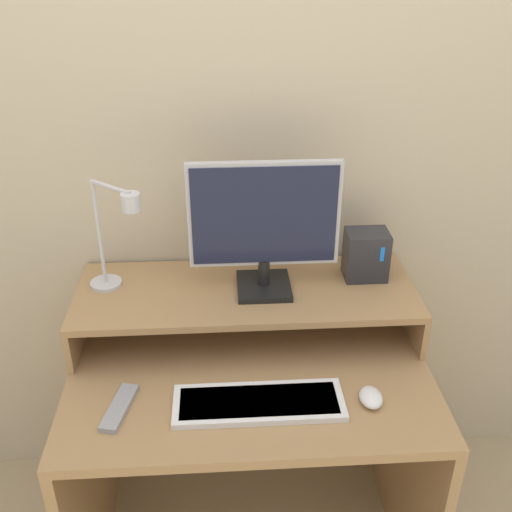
{
  "coord_description": "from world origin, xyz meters",
  "views": [
    {
      "loc": [
        -0.07,
        -1.03,
        1.87
      ],
      "look_at": [
        0.02,
        0.41,
        1.09
      ],
      "focal_mm": 42.0,
      "sensor_mm": 36.0,
      "label": 1
    }
  ],
  "objects_px": {
    "keyboard": "(259,403)",
    "mouse": "(371,397)",
    "monitor": "(264,224)",
    "desk_lamp": "(116,236)",
    "remote_control": "(119,408)",
    "router_dock": "(366,255)"
  },
  "relations": [
    {
      "from": "monitor",
      "to": "keyboard",
      "type": "relative_size",
      "value": 0.97
    },
    {
      "from": "router_dock",
      "to": "mouse",
      "type": "height_order",
      "value": "router_dock"
    },
    {
      "from": "mouse",
      "to": "remote_control",
      "type": "relative_size",
      "value": 0.48
    },
    {
      "from": "monitor",
      "to": "mouse",
      "type": "bearing_deg",
      "value": -53.62
    },
    {
      "from": "keyboard",
      "to": "router_dock",
      "type": "bearing_deg",
      "value": 48.01
    },
    {
      "from": "desk_lamp",
      "to": "remote_control",
      "type": "xyz_separation_m",
      "value": [
        0.02,
        -0.35,
        -0.34
      ]
    },
    {
      "from": "remote_control",
      "to": "desk_lamp",
      "type": "bearing_deg",
      "value": 93.51
    },
    {
      "from": "monitor",
      "to": "desk_lamp",
      "type": "xyz_separation_m",
      "value": [
        -0.43,
        0.0,
        -0.03
      ]
    },
    {
      "from": "desk_lamp",
      "to": "mouse",
      "type": "bearing_deg",
      "value": -27.44
    },
    {
      "from": "desk_lamp",
      "to": "router_dock",
      "type": "height_order",
      "value": "desk_lamp"
    },
    {
      "from": "desk_lamp",
      "to": "mouse",
      "type": "height_order",
      "value": "desk_lamp"
    },
    {
      "from": "router_dock",
      "to": "remote_control",
      "type": "distance_m",
      "value": 0.87
    },
    {
      "from": "desk_lamp",
      "to": "monitor",
      "type": "bearing_deg",
      "value": -0.39
    },
    {
      "from": "monitor",
      "to": "desk_lamp",
      "type": "distance_m",
      "value": 0.43
    },
    {
      "from": "monitor",
      "to": "keyboard",
      "type": "height_order",
      "value": "monitor"
    },
    {
      "from": "monitor",
      "to": "router_dock",
      "type": "height_order",
      "value": "monitor"
    },
    {
      "from": "desk_lamp",
      "to": "keyboard",
      "type": "height_order",
      "value": "desk_lamp"
    },
    {
      "from": "monitor",
      "to": "keyboard",
      "type": "bearing_deg",
      "value": -96.29
    },
    {
      "from": "desk_lamp",
      "to": "remote_control",
      "type": "distance_m",
      "value": 0.49
    },
    {
      "from": "keyboard",
      "to": "mouse",
      "type": "bearing_deg",
      "value": -1.12
    },
    {
      "from": "monitor",
      "to": "remote_control",
      "type": "distance_m",
      "value": 0.65
    },
    {
      "from": "router_dock",
      "to": "keyboard",
      "type": "bearing_deg",
      "value": -131.99
    }
  ]
}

